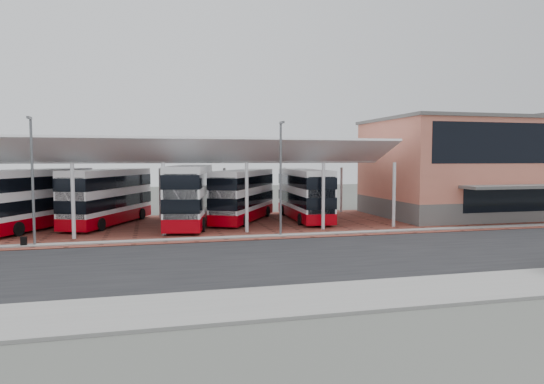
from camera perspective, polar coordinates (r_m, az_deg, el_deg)
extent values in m
plane|color=#494C46|center=(27.96, 0.45, -7.42)|extent=(140.00, 140.00, 0.00)
cube|color=black|center=(27.01, 0.99, -7.80)|extent=(120.00, 14.00, 0.02)
cube|color=brown|center=(40.88, -1.45, -3.74)|extent=(72.00, 16.00, 0.06)
cube|color=gray|center=(19.61, 7.27, -12.21)|extent=(120.00, 4.00, 0.14)
cube|color=gray|center=(33.88, -2.22, -5.29)|extent=(120.00, 0.80, 0.14)
cube|color=#EAE400|center=(21.43, 5.27, -10.92)|extent=(120.00, 0.12, 0.01)
cube|color=#EAE400|center=(21.70, 5.00, -10.72)|extent=(120.00, 0.12, 0.01)
cylinder|color=silver|center=(47.44, -27.66, -0.37)|extent=(0.26, 0.26, 4.60)
cylinder|color=silver|center=(35.50, -22.36, -1.04)|extent=(0.26, 0.26, 5.20)
cylinder|color=silver|center=(46.40, -20.43, -0.25)|extent=(0.26, 0.26, 4.60)
cylinder|color=silver|center=(35.15, -12.63, -0.89)|extent=(0.26, 0.26, 5.20)
cylinder|color=silver|center=(46.14, -13.01, -0.12)|extent=(0.26, 0.26, 4.60)
cylinder|color=silver|center=(35.81, -2.99, -0.71)|extent=(0.26, 0.26, 5.20)
cylinder|color=silver|center=(46.64, -5.62, 0.00)|extent=(0.26, 0.26, 4.60)
cylinder|color=silver|center=(37.44, 6.05, -0.52)|extent=(0.26, 0.26, 5.20)
cylinder|color=silver|center=(47.91, 1.49, 0.13)|extent=(0.26, 0.26, 4.60)
cylinder|color=silver|center=(39.91, 14.16, -0.34)|extent=(0.26, 0.26, 5.20)
cylinder|color=silver|center=(49.86, 8.15, 0.24)|extent=(0.26, 0.26, 4.60)
cube|color=silver|center=(37.23, -12.81, 4.77)|extent=(37.00, 4.95, 1.95)
cube|color=silver|center=(42.82, -12.99, 4.39)|extent=(37.00, 7.12, 1.43)
cube|color=#5C5A57|center=(50.58, 22.17, -1.55)|extent=(18.00, 12.00, 1.80)
cube|color=#D87960|center=(50.37, 22.30, 3.55)|extent=(18.00, 12.00, 7.20)
cube|color=black|center=(45.78, 26.76, 5.16)|extent=(16.00, 0.25, 3.40)
cube|color=black|center=(45.89, 26.57, -0.72)|extent=(10.00, 0.25, 2.20)
cube|color=#5C5A57|center=(44.99, 27.53, 0.57)|extent=(11.00, 2.40, 0.25)
cube|color=#5C5A57|center=(50.50, 22.41, 7.75)|extent=(18.40, 12.40, 0.30)
cylinder|color=slate|center=(33.60, -26.33, 0.97)|extent=(0.16, 0.16, 8.00)
cube|color=slate|center=(33.36, -26.65, 7.82)|extent=(0.15, 0.90, 0.15)
cylinder|color=slate|center=(34.04, 1.03, 1.41)|extent=(0.16, 0.16, 8.00)
cube|color=slate|center=(33.81, 1.17, 8.18)|extent=(0.15, 0.90, 0.15)
cylinder|color=black|center=(43.46, -28.23, -3.11)|extent=(0.66, 0.92, 0.91)
cube|color=white|center=(41.80, -25.95, -0.57)|extent=(7.30, 11.13, 4.37)
cube|color=#A2000A|center=(41.96, -25.87, -2.99)|extent=(7.35, 11.18, 0.91)
cube|color=black|center=(41.83, -25.93, -1.19)|extent=(7.35, 11.18, 0.97)
cube|color=black|center=(41.73, -26.00, 1.03)|extent=(7.35, 11.18, 0.97)
cylinder|color=black|center=(38.44, -27.69, -3.89)|extent=(0.71, 1.04, 1.02)
cylinder|color=black|center=(45.56, -24.33, -2.62)|extent=(0.71, 1.04, 1.02)
cylinder|color=black|center=(44.09, -21.68, -2.75)|extent=(0.71, 1.04, 1.02)
cube|color=white|center=(42.12, -18.70, -0.40)|extent=(6.76, 11.08, 4.30)
cube|color=#A2000A|center=(42.29, -18.64, -2.76)|extent=(6.82, 11.13, 0.90)
cube|color=black|center=(42.16, -18.68, -1.01)|extent=(6.82, 11.13, 0.95)
cube|color=black|center=(42.06, -18.73, 1.17)|extent=(6.82, 11.13, 0.95)
cube|color=black|center=(37.45, -22.67, -1.17)|extent=(2.10, 1.01, 3.60)
cylinder|color=black|center=(39.92, -22.63, -3.47)|extent=(0.66, 1.03, 1.00)
cylinder|color=black|center=(38.64, -19.49, -3.63)|extent=(0.66, 1.03, 1.00)
cylinder|color=black|center=(45.98, -17.92, -2.41)|extent=(0.66, 1.03, 1.00)
cylinder|color=black|center=(44.87, -15.09, -2.50)|extent=(0.66, 1.03, 1.00)
cube|color=white|center=(40.14, -9.58, -0.21)|extent=(4.97, 12.07, 4.60)
cube|color=#A2000A|center=(40.32, -9.55, -2.86)|extent=(5.02, 12.12, 0.96)
cube|color=black|center=(40.18, -9.57, -0.89)|extent=(5.02, 12.12, 1.02)
cube|color=black|center=(40.07, -9.60, 1.55)|extent=(5.02, 12.12, 1.02)
cube|color=black|center=(34.39, -10.74, -1.10)|extent=(2.38, 0.59, 3.85)
cylinder|color=black|center=(36.83, -12.32, -3.80)|extent=(0.51, 1.11, 1.07)
cylinder|color=black|center=(36.48, -8.16, -3.82)|extent=(0.51, 1.11, 1.07)
cylinder|color=black|center=(44.23, -10.69, -2.48)|extent=(0.51, 1.11, 1.07)
cylinder|color=black|center=(43.93, -7.23, -2.49)|extent=(0.51, 1.11, 1.07)
cube|color=white|center=(42.35, -3.37, -0.24)|extent=(7.32, 10.61, 4.20)
cube|color=#A2000A|center=(42.51, -3.36, -2.54)|extent=(7.37, 10.66, 0.88)
cube|color=black|center=(42.39, -3.36, -0.84)|extent=(7.37, 10.66, 0.93)
cube|color=black|center=(42.29, -3.37, 1.28)|extent=(7.37, 10.66, 0.93)
cube|color=black|center=(37.34, -5.88, -0.98)|extent=(1.98, 1.14, 3.52)
cylinder|color=black|center=(39.72, -6.57, -3.24)|extent=(0.71, 0.99, 0.98)
cylinder|color=black|center=(38.91, -3.20, -3.37)|extent=(0.71, 0.99, 0.98)
cylinder|color=black|center=(46.16, -3.49, -2.21)|extent=(0.71, 0.99, 0.98)
cylinder|color=black|center=(45.47, -0.55, -2.30)|extent=(0.71, 0.99, 0.98)
cube|color=white|center=(43.20, 3.83, -0.15)|extent=(3.09, 10.93, 4.22)
cube|color=#A2000A|center=(43.36, 3.82, -2.41)|extent=(3.13, 10.97, 0.88)
cube|color=black|center=(43.24, 3.83, -0.73)|extent=(3.13, 10.97, 0.93)
cube|color=black|center=(43.14, 3.84, 1.35)|extent=(3.13, 10.97, 0.93)
cube|color=black|center=(38.07, 5.86, -0.87)|extent=(2.21, 0.23, 3.54)
cylinder|color=black|center=(39.75, 3.36, -3.21)|extent=(0.33, 1.00, 0.98)
cylinder|color=black|center=(40.42, 6.74, -3.11)|extent=(0.33, 1.00, 0.98)
cylinder|color=black|center=(46.44, 1.27, -2.16)|extent=(0.33, 1.00, 0.98)
cylinder|color=black|center=(47.01, 4.20, -2.10)|extent=(0.33, 1.00, 0.98)
cube|color=black|center=(33.94, -27.17, -5.22)|extent=(0.35, 0.25, 0.60)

